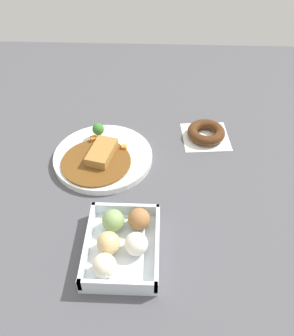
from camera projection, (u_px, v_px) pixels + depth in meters
name	position (u px, v px, depth m)	size (l,w,h in m)	color
ground_plane	(129.00, 186.00, 0.92)	(1.60, 1.60, 0.00)	#4C4C51
curry_plate	(102.00, 156.00, 0.98)	(0.26, 0.26, 0.06)	white
donut_box	(121.00, 243.00, 0.76)	(0.20, 0.15, 0.06)	silver
chocolate_ring_donut	(206.00, 133.00, 1.05)	(0.14, 0.14, 0.03)	white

